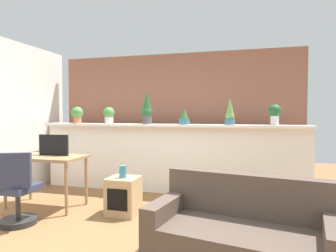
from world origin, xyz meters
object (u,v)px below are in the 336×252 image
object	(u,v)px
potted_plant_3	(184,118)
desk	(46,162)
potted_plant_0	(77,114)
office_chair	(16,194)
tv_monitor	(54,145)
potted_plant_5	(275,113)
potted_plant_1	(109,115)
vase_on_shelf	(123,172)
potted_plant_4	(230,113)
side_cube_shelf	(123,196)
couch	(242,238)
potted_plant_2	(147,108)

from	to	relation	value
potted_plant_3	desk	distance (m)	2.23
potted_plant_0	office_chair	xyz separation A→B (m)	(0.34, -1.87, -0.97)
tv_monitor	potted_plant_5	bearing A→B (deg)	19.66
potted_plant_1	tv_monitor	bearing A→B (deg)	-107.93
potted_plant_0	vase_on_shelf	size ratio (longest dim) A/B	1.86
tv_monitor	desk	bearing A→B (deg)	-131.18
potted_plant_0	tv_monitor	bearing A→B (deg)	-75.34
vase_on_shelf	potted_plant_4	bearing A→B (deg)	41.16
side_cube_shelf	couch	bearing A→B (deg)	-33.76
potted_plant_4	potted_plant_1	bearing A→B (deg)	-179.87
potted_plant_2	desk	size ratio (longest dim) A/B	0.52
potted_plant_2	potted_plant_4	bearing A→B (deg)	0.82
potted_plant_4	office_chair	bearing A→B (deg)	-141.93
potted_plant_0	potted_plant_2	xyz separation A→B (m)	(1.36, 0.00, 0.10)
tv_monitor	side_cube_shelf	xyz separation A→B (m)	(1.14, -0.07, -0.65)
potted_plant_4	office_chair	xyz separation A→B (m)	(-2.42, -1.90, -0.99)
desk	side_cube_shelf	world-z (taller)	desk
potted_plant_2	side_cube_shelf	xyz separation A→B (m)	(0.06, -1.15, -1.21)
potted_plant_0	office_chair	world-z (taller)	potted_plant_0
office_chair	potted_plant_1	bearing A→B (deg)	81.19
office_chair	potted_plant_0	bearing A→B (deg)	100.25
potted_plant_1	potted_plant_2	bearing A→B (deg)	-1.21
potted_plant_2	desk	distance (m)	1.81
potted_plant_1	side_cube_shelf	distance (m)	1.78
potted_plant_3	office_chair	size ratio (longest dim) A/B	0.29
potted_plant_3	potted_plant_5	distance (m)	1.43
tv_monitor	side_cube_shelf	world-z (taller)	tv_monitor
potted_plant_0	side_cube_shelf	distance (m)	2.13
tv_monitor	vase_on_shelf	xyz separation A→B (m)	(1.14, -0.08, -0.32)
potted_plant_3	vase_on_shelf	size ratio (longest dim) A/B	1.62
potted_plant_4	desk	bearing A→B (deg)	-155.31
couch	potted_plant_4	bearing A→B (deg)	96.09
potted_plant_4	couch	xyz separation A→B (m)	(0.24, -2.22, -1.09)
potted_plant_5	tv_monitor	size ratio (longest dim) A/B	0.67
potted_plant_3	couch	size ratio (longest dim) A/B	0.16
potted_plant_2	office_chair	size ratio (longest dim) A/B	0.63
potted_plant_2	vase_on_shelf	xyz separation A→B (m)	(0.06, -1.15, -0.88)
potted_plant_3	side_cube_shelf	distance (m)	1.66
couch	potted_plant_1	bearing A→B (deg)	136.88
potted_plant_5	potted_plant_1	bearing A→B (deg)	-179.15
office_chair	couch	xyz separation A→B (m)	(2.66, -0.32, -0.11)
potted_plant_5	vase_on_shelf	size ratio (longest dim) A/B	1.96
potted_plant_4	couch	bearing A→B (deg)	-83.91
potted_plant_3	potted_plant_4	xyz separation A→B (m)	(0.74, 0.03, 0.07)
desk	couch	distance (m)	3.00
potted_plant_2	potted_plant_4	size ratio (longest dim) A/B	1.29
potted_plant_2	tv_monitor	distance (m)	1.62
potted_plant_3	office_chair	bearing A→B (deg)	-132.06
potted_plant_5	desk	bearing A→B (deg)	-159.48
potted_plant_2	potted_plant_5	distance (m)	2.08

